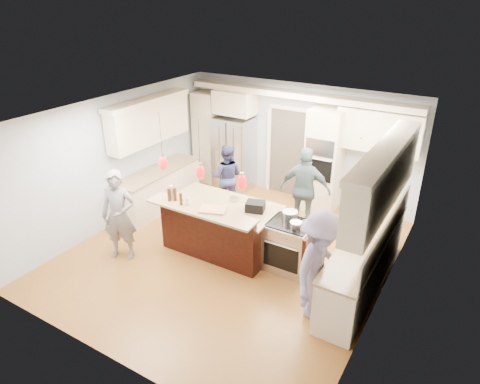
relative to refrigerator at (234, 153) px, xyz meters
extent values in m
plane|color=#AE712F|center=(1.55, -2.64, -0.90)|extent=(6.00, 6.00, 0.00)
cube|color=#B2BCC6|center=(1.55, 0.36, 0.45)|extent=(5.50, 0.04, 2.70)
cube|color=#B2BCC6|center=(1.55, -5.64, 0.45)|extent=(5.50, 0.04, 2.70)
cube|color=#B2BCC6|center=(-1.20, -2.64, 0.45)|extent=(0.04, 6.00, 2.70)
cube|color=#B2BCC6|center=(4.30, -2.64, 0.45)|extent=(0.04, 6.00, 2.70)
cube|color=white|center=(1.55, -2.64, 1.80)|extent=(5.50, 6.00, 0.04)
cube|color=#B7B7BC|center=(0.00, 0.00, 0.00)|extent=(0.90, 0.70, 1.80)
cube|color=beige|center=(2.30, 0.03, 0.25)|extent=(0.72, 0.64, 2.30)
cube|color=black|center=(2.30, -0.30, 0.65)|extent=(0.60, 0.02, 0.35)
cube|color=black|center=(2.30, -0.30, 0.15)|extent=(0.60, 0.02, 0.50)
cylinder|color=#B7B7BC|center=(2.30, -0.33, 0.40)|extent=(0.55, 0.02, 0.02)
cube|color=beige|center=(-0.80, 0.06, 0.25)|extent=(0.60, 0.58, 2.30)
cube|color=beige|center=(0.00, 0.06, 1.25)|extent=(0.95, 0.58, 0.55)
cube|color=beige|center=(3.35, 0.18, 1.05)|extent=(1.70, 0.35, 0.85)
cube|color=beige|center=(1.55, 0.16, 1.58)|extent=(5.30, 0.38, 0.12)
cube|color=#4C443A|center=(1.30, 0.35, 0.15)|extent=(0.90, 0.06, 2.10)
cube|color=white|center=(1.30, 0.31, 1.23)|extent=(1.04, 0.06, 0.10)
cube|color=beige|center=(3.95, -2.34, -0.46)|extent=(0.60, 3.00, 0.88)
cube|color=tan|center=(3.95, -2.34, 0.00)|extent=(0.64, 3.05, 0.04)
cube|color=beige|center=(4.07, -2.34, 1.08)|extent=(0.35, 3.00, 0.85)
cube|color=beige|center=(4.06, -2.34, 1.56)|extent=(0.37, 3.10, 0.10)
cube|color=beige|center=(-0.85, -1.84, -0.46)|extent=(0.60, 2.20, 0.88)
cube|color=tan|center=(-0.85, -1.84, 0.00)|extent=(0.64, 2.25, 0.04)
cube|color=beige|center=(-0.97, -1.84, 1.08)|extent=(0.35, 2.20, 0.85)
cube|color=beige|center=(-0.96, -1.84, 1.56)|extent=(0.37, 2.30, 0.10)
cube|color=black|center=(1.30, -2.49, -0.46)|extent=(2.00, 1.00, 0.88)
cube|color=tan|center=(1.30, -2.49, 0.00)|extent=(2.10, 1.10, 0.04)
cube|color=black|center=(1.30, -3.05, -0.36)|extent=(2.00, 0.12, 1.08)
cube|color=tan|center=(1.30, -3.19, 0.20)|extent=(2.10, 0.42, 0.04)
cube|color=black|center=(1.94, -2.41, 0.11)|extent=(0.39, 0.35, 0.18)
cube|color=#B7B7BC|center=(2.68, -2.49, -0.45)|extent=(0.76, 0.66, 0.90)
cube|color=black|center=(2.68, -2.83, -0.50)|extent=(0.65, 0.01, 0.45)
cube|color=black|center=(2.68, -2.49, 0.01)|extent=(0.72, 0.59, 0.02)
cube|color=black|center=(3.09, -2.49, -0.46)|extent=(0.06, 0.71, 0.88)
cylinder|color=black|center=(0.50, -3.15, 1.43)|extent=(0.01, 0.01, 0.75)
ellipsoid|color=red|center=(0.50, -3.15, 0.90)|extent=(0.15, 0.15, 0.26)
cylinder|color=black|center=(1.30, -3.15, 1.43)|extent=(0.01, 0.01, 0.75)
ellipsoid|color=red|center=(1.30, -3.15, 0.90)|extent=(0.15, 0.15, 0.26)
cylinder|color=black|center=(2.10, -3.15, 1.43)|extent=(0.01, 0.01, 0.75)
ellipsoid|color=red|center=(2.10, -3.15, 0.90)|extent=(0.15, 0.15, 0.26)
imported|color=slate|center=(-0.13, -3.73, -0.04)|extent=(0.74, 0.64, 1.72)
imported|color=navy|center=(0.45, -1.04, -0.15)|extent=(0.89, 0.80, 1.51)
imported|color=#4A6167|center=(2.33, -1.04, -0.02)|extent=(1.10, 0.62, 1.77)
imported|color=gray|center=(3.57, -3.40, -0.01)|extent=(0.74, 1.19, 1.78)
cube|color=olive|center=(3.27, -2.44, -0.89)|extent=(1.03, 1.21, 0.01)
cylinder|color=silver|center=(0.63, -3.13, 0.36)|extent=(0.08, 0.08, 0.27)
cylinder|color=#4A210D|center=(0.62, -3.20, 0.34)|extent=(0.07, 0.07, 0.24)
cylinder|color=#4A210D|center=(0.90, -3.22, 0.33)|extent=(0.07, 0.07, 0.22)
cylinder|color=#4A210D|center=(0.71, -3.14, 0.34)|extent=(0.08, 0.08, 0.25)
cylinder|color=#B7B7BC|center=(1.01, -3.19, 0.28)|extent=(0.08, 0.08, 0.11)
cube|color=tan|center=(1.50, -3.11, 0.24)|extent=(0.53, 0.45, 0.03)
cylinder|color=#B7B7BC|center=(2.61, -2.37, 0.10)|extent=(0.26, 0.26, 0.15)
cylinder|color=#B7B7BC|center=(2.82, -2.58, 0.07)|extent=(0.21, 0.21, 0.10)
camera|label=1|loc=(5.23, -8.41, 3.63)|focal=32.00mm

